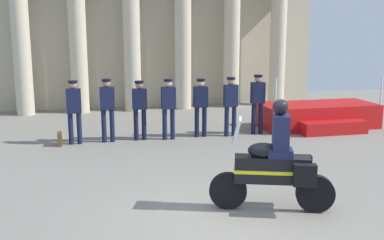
{
  "coord_description": "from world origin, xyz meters",
  "views": [
    {
      "loc": [
        -2.15,
        -6.37,
        3.01
      ],
      "look_at": [
        0.1,
        3.17,
        1.06
      ],
      "focal_mm": 42.82,
      "sensor_mm": 36.0,
      "label": 1
    }
  ],
  "objects_px": {
    "officer_in_row_4": "(201,103)",
    "reviewing_stand": "(318,116)",
    "officer_in_row_3": "(168,104)",
    "briefcase_on_ground": "(60,139)",
    "officer_in_row_5": "(231,102)",
    "officer_in_row_1": "(107,105)",
    "motorcycle_with_rider": "(277,165)",
    "officer_in_row_2": "(140,105)",
    "officer_in_row_0": "(74,107)",
    "officer_in_row_6": "(258,99)"
  },
  "relations": [
    {
      "from": "officer_in_row_2",
      "to": "officer_in_row_4",
      "type": "bearing_deg",
      "value": 178.61
    },
    {
      "from": "briefcase_on_ground",
      "to": "officer_in_row_2",
      "type": "bearing_deg",
      "value": 4.33
    },
    {
      "from": "officer_in_row_1",
      "to": "motorcycle_with_rider",
      "type": "xyz_separation_m",
      "value": [
        2.48,
        -5.5,
        -0.22
      ]
    },
    {
      "from": "officer_in_row_3",
      "to": "officer_in_row_5",
      "type": "distance_m",
      "value": 1.79
    },
    {
      "from": "reviewing_stand",
      "to": "officer_in_row_3",
      "type": "xyz_separation_m",
      "value": [
        -4.82,
        -0.5,
        0.64
      ]
    },
    {
      "from": "officer_in_row_0",
      "to": "officer_in_row_6",
      "type": "relative_size",
      "value": 0.98
    },
    {
      "from": "officer_in_row_5",
      "to": "officer_in_row_0",
      "type": "bearing_deg",
      "value": -1.87
    },
    {
      "from": "officer_in_row_3",
      "to": "briefcase_on_ground",
      "type": "relative_size",
      "value": 4.66
    },
    {
      "from": "officer_in_row_3",
      "to": "reviewing_stand",
      "type": "bearing_deg",
      "value": -175.24
    },
    {
      "from": "officer_in_row_1",
      "to": "officer_in_row_0",
      "type": "bearing_deg",
      "value": 0.9
    },
    {
      "from": "reviewing_stand",
      "to": "briefcase_on_ground",
      "type": "relative_size",
      "value": 9.99
    },
    {
      "from": "officer_in_row_5",
      "to": "briefcase_on_ground",
      "type": "height_order",
      "value": "officer_in_row_5"
    },
    {
      "from": "reviewing_stand",
      "to": "motorcycle_with_rider",
      "type": "distance_m",
      "value": 7.16
    },
    {
      "from": "officer_in_row_2",
      "to": "officer_in_row_4",
      "type": "xyz_separation_m",
      "value": [
        1.72,
        -0.01,
        0.01
      ]
    },
    {
      "from": "officer_in_row_1",
      "to": "officer_in_row_5",
      "type": "distance_m",
      "value": 3.44
    },
    {
      "from": "officer_in_row_4",
      "to": "officer_in_row_5",
      "type": "bearing_deg",
      "value": 170.91
    },
    {
      "from": "reviewing_stand",
      "to": "officer_in_row_1",
      "type": "bearing_deg",
      "value": -176.23
    },
    {
      "from": "officer_in_row_2",
      "to": "officer_in_row_5",
      "type": "xyz_separation_m",
      "value": [
        2.57,
        -0.12,
        0.03
      ]
    },
    {
      "from": "officer_in_row_2",
      "to": "officer_in_row_5",
      "type": "height_order",
      "value": "officer_in_row_5"
    },
    {
      "from": "officer_in_row_3",
      "to": "officer_in_row_2",
      "type": "bearing_deg",
      "value": -9.7
    },
    {
      "from": "officer_in_row_5",
      "to": "reviewing_stand",
      "type": "bearing_deg",
      "value": -171.65
    },
    {
      "from": "officer_in_row_3",
      "to": "officer_in_row_5",
      "type": "relative_size",
      "value": 0.99
    },
    {
      "from": "officer_in_row_0",
      "to": "officer_in_row_6",
      "type": "bearing_deg",
      "value": 179.23
    },
    {
      "from": "officer_in_row_5",
      "to": "briefcase_on_ground",
      "type": "distance_m",
      "value": 4.77
    },
    {
      "from": "officer_in_row_2",
      "to": "officer_in_row_6",
      "type": "distance_m",
      "value": 3.41
    },
    {
      "from": "officer_in_row_4",
      "to": "officer_in_row_5",
      "type": "xyz_separation_m",
      "value": [
        0.85,
        -0.12,
        0.02
      ]
    },
    {
      "from": "officer_in_row_6",
      "to": "officer_in_row_2",
      "type": "bearing_deg",
      "value": -1.77
    },
    {
      "from": "reviewing_stand",
      "to": "officer_in_row_5",
      "type": "relative_size",
      "value": 2.13
    },
    {
      "from": "officer_in_row_3",
      "to": "officer_in_row_5",
      "type": "bearing_deg",
      "value": 178.59
    },
    {
      "from": "officer_in_row_4",
      "to": "officer_in_row_5",
      "type": "height_order",
      "value": "officer_in_row_5"
    },
    {
      "from": "officer_in_row_1",
      "to": "officer_in_row_4",
      "type": "relative_size",
      "value": 1.04
    },
    {
      "from": "officer_in_row_3",
      "to": "motorcycle_with_rider",
      "type": "relative_size",
      "value": 0.83
    },
    {
      "from": "officer_in_row_1",
      "to": "officer_in_row_2",
      "type": "distance_m",
      "value": 0.87
    },
    {
      "from": "officer_in_row_3",
      "to": "motorcycle_with_rider",
      "type": "height_order",
      "value": "motorcycle_with_rider"
    },
    {
      "from": "officer_in_row_0",
      "to": "officer_in_row_3",
      "type": "height_order",
      "value": "officer_in_row_0"
    },
    {
      "from": "officer_in_row_5",
      "to": "briefcase_on_ground",
      "type": "relative_size",
      "value": 4.69
    },
    {
      "from": "officer_in_row_2",
      "to": "officer_in_row_3",
      "type": "height_order",
      "value": "officer_in_row_3"
    },
    {
      "from": "officer_in_row_4",
      "to": "reviewing_stand",
      "type": "bearing_deg",
      "value": -175.42
    },
    {
      "from": "officer_in_row_4",
      "to": "officer_in_row_6",
      "type": "bearing_deg",
      "value": 177.84
    },
    {
      "from": "officer_in_row_2",
      "to": "officer_in_row_5",
      "type": "distance_m",
      "value": 2.57
    },
    {
      "from": "reviewing_stand",
      "to": "officer_in_row_2",
      "type": "relative_size",
      "value": 2.2
    },
    {
      "from": "officer_in_row_2",
      "to": "officer_in_row_6",
      "type": "xyz_separation_m",
      "value": [
        3.41,
        -0.04,
        0.05
      ]
    },
    {
      "from": "officer_in_row_6",
      "to": "briefcase_on_ground",
      "type": "relative_size",
      "value": 4.8
    },
    {
      "from": "officer_in_row_0",
      "to": "briefcase_on_ground",
      "type": "height_order",
      "value": "officer_in_row_0"
    },
    {
      "from": "officer_in_row_0",
      "to": "officer_in_row_6",
      "type": "xyz_separation_m",
      "value": [
        5.15,
        0.04,
        0.02
      ]
    },
    {
      "from": "officer_in_row_6",
      "to": "motorcycle_with_rider",
      "type": "height_order",
      "value": "motorcycle_with_rider"
    },
    {
      "from": "officer_in_row_0",
      "to": "reviewing_stand",
      "type": "bearing_deg",
      "value": -177.61
    },
    {
      "from": "motorcycle_with_rider",
      "to": "briefcase_on_ground",
      "type": "bearing_deg",
      "value": -36.05
    },
    {
      "from": "officer_in_row_6",
      "to": "briefcase_on_ground",
      "type": "bearing_deg",
      "value": 0.13
    },
    {
      "from": "officer_in_row_4",
      "to": "briefcase_on_ground",
      "type": "height_order",
      "value": "officer_in_row_4"
    }
  ]
}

